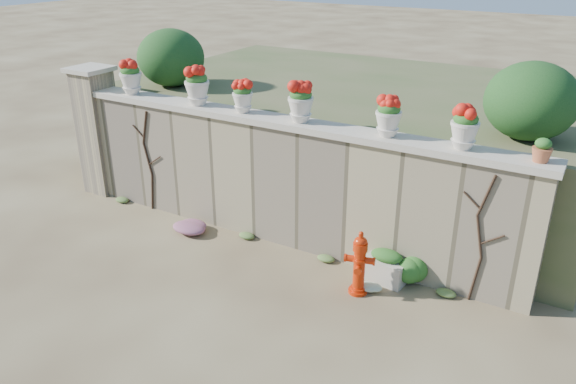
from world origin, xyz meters
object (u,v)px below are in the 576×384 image
Objects in this scene: fire_hydrant at (359,263)px; terracotta_pot at (542,151)px; urn_pot_0 at (131,77)px; planter_box at (386,266)px.

terracotta_pot is at bearing 8.10° from fire_hydrant.
planter_box is at bearing -3.90° from urn_pot_0.
urn_pot_0 is at bearing 155.18° from fire_hydrant.
fire_hydrant is 1.58× the size of urn_pot_0.
fire_hydrant is 3.32× the size of terracotta_pot.
fire_hydrant is at bearing -9.77° from urn_pot_0.
fire_hydrant is at bearing -107.39° from planter_box.
fire_hydrant is 5.32m from urn_pot_0.
planter_box is at bearing 51.21° from fire_hydrant.
planter_box is at bearing -168.76° from terracotta_pot.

